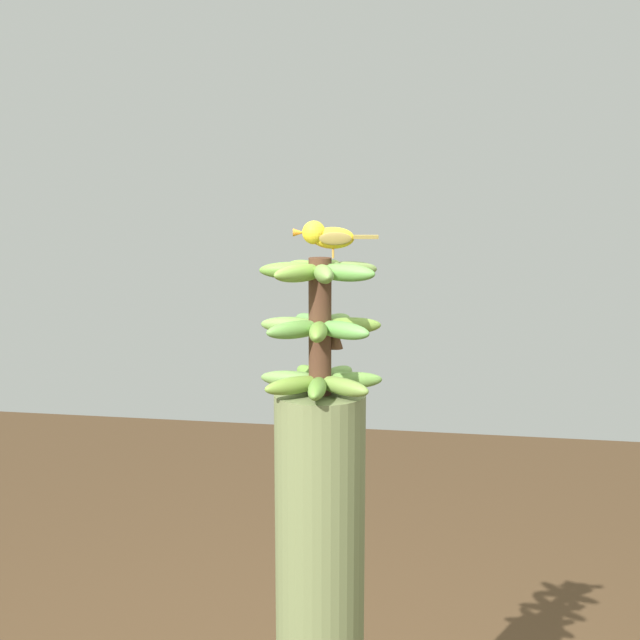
% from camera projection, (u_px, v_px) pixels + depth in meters
% --- Properties ---
extents(banana_bunch, '(0.29, 0.29, 0.31)m').
position_uv_depth(banana_bunch, '(320.00, 327.00, 1.89)').
color(banana_bunch, '#4C2D1E').
rests_on(banana_bunch, banana_tree).
extents(perched_bird, '(0.06, 0.19, 0.08)m').
position_uv_depth(perched_bird, '(326.00, 236.00, 1.86)').
color(perched_bird, '#C68933').
rests_on(perched_bird, banana_bunch).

